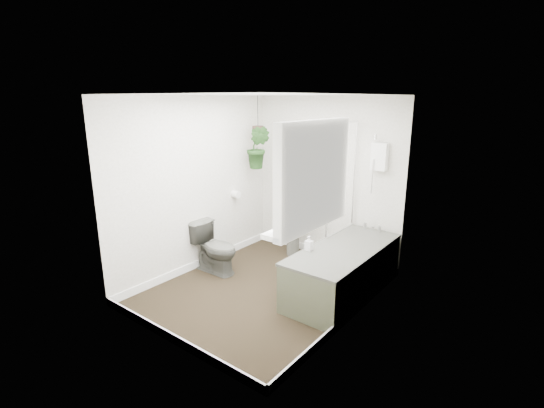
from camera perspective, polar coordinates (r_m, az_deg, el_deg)
The scene contains 22 objects.
floor at distance 4.94m, azimuth -1.09°, elevation -12.32°, with size 2.30×2.80×0.02m, color black.
ceiling at distance 4.39m, azimuth -1.24°, elevation 15.68°, with size 2.30×2.80×0.02m, color white.
wall_back at distance 5.67m, azimuth 7.83°, elevation 3.60°, with size 2.30×0.02×2.30m, color silver.
wall_front at distance 3.58m, azimuth -15.46°, elevation -3.59°, with size 2.30×0.02×2.30m, color silver.
wall_left at distance 5.31m, azimuth -10.97°, elevation 2.70°, with size 0.02×2.80×2.30m, color silver.
wall_right at distance 3.93m, azimuth 12.14°, elevation -1.73°, with size 0.02×2.80×2.30m, color silver.
skirting at distance 4.91m, azimuth -1.09°, elevation -11.70°, with size 2.30×2.80×0.10m, color white.
bathtub at distance 4.80m, azimuth 10.30°, elevation -9.46°, with size 0.72×1.72×0.58m, color #494A43, non-canonical shape.
bath_screen at distance 5.06m, azimuth 10.10°, elevation 3.63°, with size 0.04×0.72×1.40m, color silver, non-canonical shape.
shower_box at distance 5.19m, azimuth 15.30°, elevation 6.64°, with size 0.20×0.10×0.35m, color white.
oval_mirror at distance 5.76m, azimuth 4.61°, elevation 7.41°, with size 0.46×0.03×0.62m, color #BFB092.
wall_sconce at distance 5.99m, azimuth 1.32°, elevation 6.79°, with size 0.04×0.04×0.22m, color black.
toilet_roll_holder at distance 5.80m, azimuth -5.29°, elevation 1.41°, with size 0.11×0.11×0.11m, color white.
window_recess at distance 3.24m, azimuth 6.09°, elevation 4.09°, with size 0.08×1.00×0.90m, color white.
window_sill at distance 3.38m, azimuth 4.88°, elevation -2.77°, with size 0.18×1.00×0.04m, color white.
window_blinds at distance 3.27m, azimuth 5.41°, elevation 4.18°, with size 0.01×0.86×0.76m, color white.
toilet at distance 5.33m, azimuth -8.22°, elevation -6.25°, with size 0.38×0.66×0.68m, color #494A43.
pedestal_sink at distance 5.78m, azimuth 3.09°, elevation -2.65°, with size 0.59×0.50×1.01m, color #494A43, non-canonical shape.
sill_plant at distance 3.31m, azimuth 3.62°, elevation -0.56°, with size 0.22×0.19×0.24m, color black.
hanging_plant at distance 5.72m, azimuth -2.03°, elevation 8.18°, with size 0.34×0.27×0.61m, color black.
soap_bottle at distance 4.53m, azimuth 5.38°, elevation -5.66°, with size 0.08×0.08×0.17m, color #2F2A2B.
hanging_pot at distance 5.69m, azimuth -2.05°, elevation 10.65°, with size 0.16×0.16×0.12m, color #34241C.
Camera 1 is at (2.75, -3.42, 2.26)m, focal length 26.00 mm.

